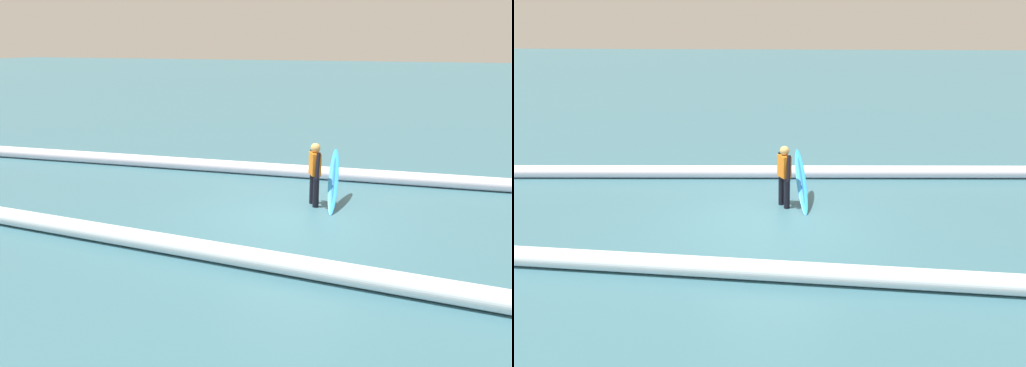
{
  "view_description": "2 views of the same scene",
  "coord_description": "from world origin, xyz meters",
  "views": [
    {
      "loc": [
        -2.9,
        10.05,
        3.58
      ],
      "look_at": [
        0.21,
        1.61,
        1.12
      ],
      "focal_mm": 36.25,
      "sensor_mm": 36.0,
      "label": 1
    },
    {
      "loc": [
        -0.85,
        10.31,
        3.96
      ],
      "look_at": [
        -0.14,
        1.64,
        1.32
      ],
      "focal_mm": 35.92,
      "sensor_mm": 36.0,
      "label": 2
    }
  ],
  "objects": [
    {
      "name": "surfboard",
      "position": [
        -0.64,
        -1.14,
        0.57
      ],
      "size": [
        0.49,
        1.68,
        1.16
      ],
      "color": "#268CE5",
      "rests_on": "ground_plane"
    },
    {
      "name": "wave_crest_foreground",
      "position": [
        2.7,
        -3.05,
        0.17
      ],
      "size": [
        19.34,
        1.86,
        0.35
      ],
      "primitive_type": "cylinder",
      "rotation": [
        0.0,
        1.57,
        0.08
      ],
      "color": "white",
      "rests_on": "ground_plane"
    },
    {
      "name": "surfer",
      "position": [
        -0.26,
        -0.92,
        0.81
      ],
      "size": [
        0.34,
        0.59,
        1.43
      ],
      "rotation": [
        0.0,
        0.0,
        2.09
      ],
      "color": "black",
      "rests_on": "ground_plane"
    },
    {
      "name": "ground_plane",
      "position": [
        0.0,
        0.0,
        0.0
      ],
      "size": [
        186.76,
        186.76,
        0.0
      ],
      "primitive_type": "plane",
      "color": "#366372"
    },
    {
      "name": "wave_crest_midground",
      "position": [
        -2.94,
        2.87,
        0.17
      ],
      "size": [
        19.38,
        1.22,
        0.35
      ],
      "primitive_type": "cylinder",
      "rotation": [
        0.0,
        1.57,
        -0.04
      ],
      "color": "white",
      "rests_on": "ground_plane"
    }
  ]
}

